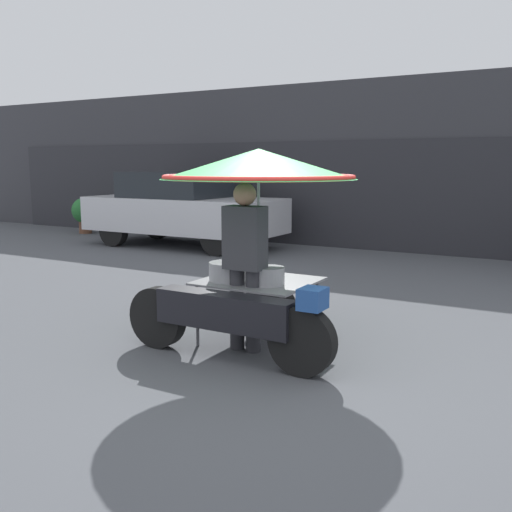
# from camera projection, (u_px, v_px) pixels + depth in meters

# --- Properties ---
(ground_plane) EXTENTS (36.00, 36.00, 0.00)m
(ground_plane) POSITION_uv_depth(u_px,v_px,m) (276.00, 365.00, 5.11)
(ground_plane) COLOR #4C4F54
(shopfront_building) EXTENTS (28.00, 2.06, 3.50)m
(shopfront_building) POSITION_uv_depth(u_px,v_px,m) (458.00, 166.00, 11.82)
(shopfront_building) COLOR #38383D
(shopfront_building) RESTS_ON ground
(vendor_motorcycle_cart) EXTENTS (2.15, 1.91, 1.93)m
(vendor_motorcycle_cart) POSITION_uv_depth(u_px,v_px,m) (255.00, 195.00, 5.47)
(vendor_motorcycle_cart) COLOR black
(vendor_motorcycle_cart) RESTS_ON ground
(vendor_person) EXTENTS (0.38, 0.22, 1.61)m
(vendor_person) POSITION_uv_depth(u_px,v_px,m) (245.00, 258.00, 5.38)
(vendor_person) COLOR #2D2D33
(vendor_person) RESTS_ON ground
(parked_car) EXTENTS (4.37, 1.75, 1.61)m
(parked_car) POSITION_uv_depth(u_px,v_px,m) (182.00, 208.00, 12.38)
(parked_car) COLOR black
(parked_car) RESTS_ON ground
(potted_plant) EXTENTS (0.66, 0.66, 0.92)m
(potted_plant) POSITION_uv_depth(u_px,v_px,m) (85.00, 212.00, 14.76)
(potted_plant) COLOR brown
(potted_plant) RESTS_ON ground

